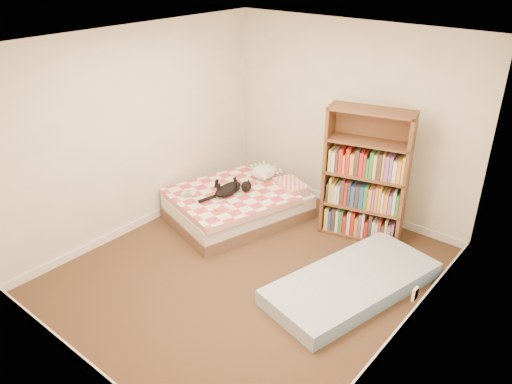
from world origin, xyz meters
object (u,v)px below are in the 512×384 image
Objects in this scene: white_dog at (264,172)px; bed at (240,203)px; floor_mattress at (352,283)px; bookshelf at (365,192)px; black_cat at (230,188)px.

bed is at bearing -89.64° from white_dog.
bookshelf is at bearing 128.04° from floor_mattress.
white_dog is at bearing 103.70° from bed.
bed is 0.56m from white_dog.
bookshelf is 1.29m from floor_mattress.
bookshelf reaches higher than floor_mattress.
bookshelf is 0.86× the size of floor_mattress.
black_cat is (-0.02, -0.17, 0.28)m from bed.
bookshelf reaches higher than bed.
floor_mattress is 5.20× the size of white_dog.
black_cat is at bearing -174.14° from floor_mattress.
bed is 1.03× the size of floor_mattress.
bed is 1.64m from bookshelf.
bed is 2.00m from floor_mattress.
floor_mattress is at bearing 3.48° from bed.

